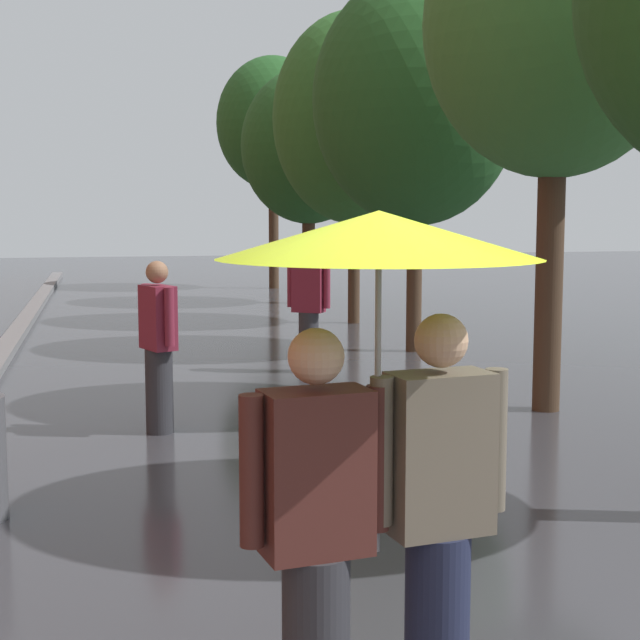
{
  "coord_description": "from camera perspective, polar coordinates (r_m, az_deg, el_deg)",
  "views": [
    {
      "loc": [
        -1.74,
        -3.2,
        2.12
      ],
      "look_at": [
        -0.3,
        3.22,
        1.35
      ],
      "focal_mm": 53.8,
      "sensor_mm": 36.0,
      "label": 1
    }
  ],
  "objects": [
    {
      "name": "street_tree_1",
      "position": [
        10.39,
        13.87,
        16.63
      ],
      "size": [
        2.69,
        2.69,
        5.53
      ],
      "color": "#473323",
      "rests_on": "ground"
    },
    {
      "name": "street_tree_2",
      "position": [
        14.29,
        5.74,
        12.85
      ],
      "size": [
        3.02,
        3.02,
        5.5
      ],
      "color": "#473323",
      "rests_on": "ground"
    },
    {
      "name": "street_tree_3",
      "position": [
        17.77,
        2.07,
        11.88
      ],
      "size": [
        2.98,
        2.98,
        5.66
      ],
      "color": "#473323",
      "rests_on": "ground"
    },
    {
      "name": "street_tree_4",
      "position": [
        21.46,
        -0.69,
        10.28
      ],
      "size": [
        2.98,
        2.98,
        5.2
      ],
      "color": "#473323",
      "rests_on": "ground"
    },
    {
      "name": "street_tree_5",
      "position": [
        25.61,
        -2.81,
        11.58
      ],
      "size": [
        2.96,
        2.96,
        6.07
      ],
      "color": "#473323",
      "rests_on": "ground"
    },
    {
      "name": "couple_under_umbrella",
      "position": [
        3.63,
        3.54,
        -3.87
      ],
      "size": [
        1.23,
        1.23,
        2.11
      ],
      "color": "#2D2D33",
      "rests_on": "ground"
    },
    {
      "name": "pedestrian_walking_midground",
      "position": [
        9.13,
        -9.59,
        -1.53
      ],
      "size": [
        0.35,
        0.55,
        1.63
      ],
      "color": "#2D2D33",
      "rests_on": "ground"
    },
    {
      "name": "pedestrian_walking_far",
      "position": [
        12.4,
        -0.68,
        0.62
      ],
      "size": [
        0.51,
        0.4,
        1.6
      ],
      "color": "#2D2D33",
      "rests_on": "ground"
    }
  ]
}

